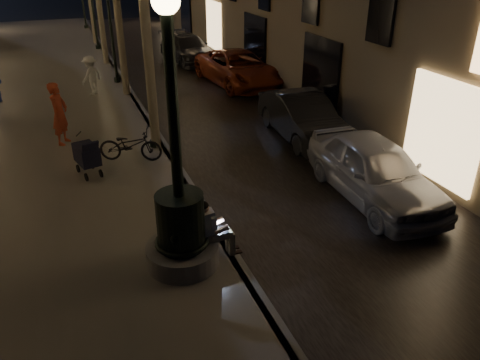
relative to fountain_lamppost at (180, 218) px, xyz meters
name	(u,v)px	position (x,y,z in m)	size (l,w,h in m)	color
ground	(128,91)	(1.00, 13.00, -1.21)	(120.00, 120.00, 0.00)	black
cobble_lane	(195,85)	(4.00, 13.00, -1.20)	(6.00, 45.00, 0.02)	black
promenade	(29,99)	(-3.00, 13.00, -1.11)	(8.00, 45.00, 0.20)	slate
curb_strip	(128,89)	(1.00, 13.00, -1.11)	(0.25, 45.00, 0.20)	#59595B
fountain_lamppost	(180,218)	(0.00, 0.00, 0.00)	(1.40, 1.40, 5.21)	#59595B
seated_man_laptop	(212,227)	(0.61, 0.00, -0.33)	(0.90, 0.31, 1.27)	tan
lamp_curb_a	(146,45)	(0.70, 6.00, 2.02)	(0.36, 0.36, 4.81)	black
lamp_curb_b	(109,11)	(0.70, 14.00, 2.02)	(0.36, 0.36, 4.81)	black
stroller	(87,155)	(-1.33, 4.67, -0.42)	(0.68, 1.18, 1.18)	black
car_front	(375,170)	(5.21, 1.19, -0.44)	(1.82, 4.52, 1.54)	#9E9FA6
car_second	(303,117)	(5.46, 5.42, -0.49)	(1.53, 4.40, 1.45)	black
car_third	(238,68)	(5.89, 12.33, -0.47)	(2.46, 5.33, 1.48)	#9C3413
car_rear	(188,48)	(5.00, 17.67, -0.51)	(1.96, 4.82, 1.40)	#333338
pedestrian_red	(59,114)	(-1.86, 7.27, -0.05)	(0.70, 0.46, 1.92)	#AE3B22
pedestrian_white	(91,75)	(-0.48, 12.42, -0.23)	(1.01, 0.58, 1.56)	silver
bicycle	(130,145)	(-0.12, 5.22, -0.54)	(0.62, 1.78, 0.94)	black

